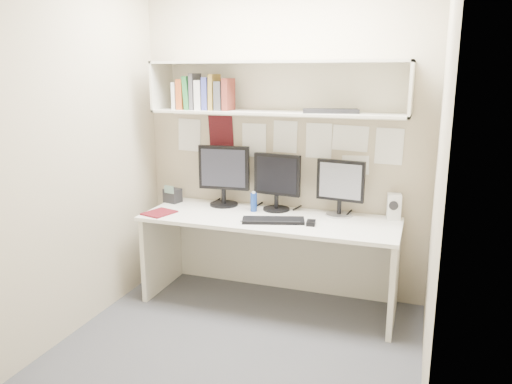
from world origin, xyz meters
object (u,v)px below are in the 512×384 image
(monitor_left, at_px, (224,174))
(monitor_right, at_px, (340,185))
(keyboard, at_px, (273,220))
(maroon_notebook, at_px, (159,213))
(speaker, at_px, (394,206))
(desk_phone, at_px, (173,195))
(monitor_center, at_px, (277,180))
(desk, at_px, (270,260))

(monitor_left, height_order, monitor_right, monitor_left)
(monitor_left, bearing_deg, keyboard, -37.01)
(monitor_left, xyz_separation_m, maroon_notebook, (-0.39, -0.42, -0.27))
(speaker, distance_m, desk_phone, 1.86)
(monitor_right, bearing_deg, keyboard, -134.97)
(monitor_right, relative_size, speaker, 2.21)
(monitor_left, distance_m, monitor_center, 0.47)
(monitor_left, bearing_deg, desk, -29.66)
(desk_phone, bearing_deg, monitor_right, 15.16)
(maroon_notebook, distance_m, desk_phone, 0.37)
(keyboard, distance_m, maroon_notebook, 0.94)
(speaker, bearing_deg, desk_phone, 174.14)
(speaker, relative_size, desk_phone, 1.25)
(keyboard, bearing_deg, monitor_left, 131.39)
(monitor_center, bearing_deg, desk_phone, -169.65)
(monitor_right, height_order, maroon_notebook, monitor_right)
(monitor_left, relative_size, speaker, 2.54)
(monitor_center, distance_m, speaker, 0.94)
(speaker, bearing_deg, monitor_left, 172.73)
(monitor_center, relative_size, maroon_notebook, 1.96)
(maroon_notebook, bearing_deg, monitor_right, 33.08)
(monitor_center, relative_size, keyboard, 0.99)
(speaker, bearing_deg, monitor_center, 173.46)
(monitor_center, distance_m, maroon_notebook, 0.99)
(monitor_left, bearing_deg, desk_phone, -177.89)
(monitor_right, bearing_deg, monitor_left, -172.44)
(monitor_right, bearing_deg, desk_phone, -170.16)
(keyboard, distance_m, speaker, 0.94)
(monitor_center, xyz_separation_m, maroon_notebook, (-0.86, -0.42, -0.25))
(monitor_left, bearing_deg, monitor_right, -4.99)
(monitor_center, height_order, maroon_notebook, monitor_center)
(speaker, bearing_deg, maroon_notebook, -174.49)
(desk, relative_size, keyboard, 4.27)
(monitor_left, xyz_separation_m, speaker, (1.40, 0.04, -0.17))
(monitor_right, height_order, speaker, monitor_right)
(monitor_center, xyz_separation_m, monitor_right, (0.52, 0.00, -0.01))
(monitor_left, relative_size, keyboard, 1.09)
(monitor_right, bearing_deg, speaker, 12.48)
(keyboard, xyz_separation_m, desk_phone, (-1.00, 0.28, 0.05))
(desk, xyz_separation_m, monitor_right, (0.51, 0.22, 0.61))
(maroon_notebook, bearing_deg, desk, 29.07)
(monitor_left, relative_size, monitor_center, 1.10)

